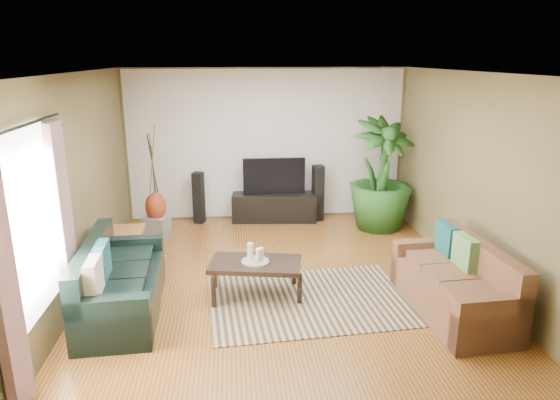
{
  "coord_description": "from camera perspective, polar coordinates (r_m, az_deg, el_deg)",
  "views": [
    {
      "loc": [
        -0.62,
        -6.12,
        2.89
      ],
      "look_at": [
        0.0,
        0.2,
        1.05
      ],
      "focal_mm": 32.0,
      "sensor_mm": 36.0,
      "label": 1
    }
  ],
  "objects": [
    {
      "name": "floor",
      "position": [
        6.79,
        0.17,
        -9.01
      ],
      "size": [
        5.5,
        5.5,
        0.0
      ],
      "primitive_type": "plane",
      "color": "#945F26",
      "rests_on": "ground"
    },
    {
      "name": "ceiling",
      "position": [
        6.15,
        0.19,
        14.4
      ],
      "size": [
        5.5,
        5.5,
        0.0
      ],
      "primitive_type": "plane",
      "rotation": [
        3.14,
        0.0,
        0.0
      ],
      "color": "white",
      "rests_on": "ground"
    },
    {
      "name": "wall_back",
      "position": [
        9.02,
        -1.58,
        6.33
      ],
      "size": [
        5.0,
        0.0,
        5.0
      ],
      "primitive_type": "plane",
      "rotation": [
        1.57,
        0.0,
        0.0
      ],
      "color": "brown",
      "rests_on": "ground"
    },
    {
      "name": "wall_front",
      "position": [
        3.75,
        4.42,
        -8.1
      ],
      "size": [
        5.0,
        0.0,
        5.0
      ],
      "primitive_type": "plane",
      "rotation": [
        -1.57,
        0.0,
        0.0
      ],
      "color": "brown",
      "rests_on": "ground"
    },
    {
      "name": "wall_left",
      "position": [
        6.58,
        -22.03,
        1.44
      ],
      "size": [
        0.0,
        5.5,
        5.5
      ],
      "primitive_type": "plane",
      "rotation": [
        1.57,
        0.0,
        1.57
      ],
      "color": "brown",
      "rests_on": "ground"
    },
    {
      "name": "wall_right",
      "position": [
        7.04,
        20.9,
        2.45
      ],
      "size": [
        0.0,
        5.5,
        5.5
      ],
      "primitive_type": "plane",
      "rotation": [
        1.57,
        0.0,
        -1.57
      ],
      "color": "brown",
      "rests_on": "ground"
    },
    {
      "name": "backwall_panel",
      "position": [
        9.01,
        -1.58,
        6.32
      ],
      "size": [
        4.9,
        0.0,
        4.9
      ],
      "primitive_type": "plane",
      "rotation": [
        1.57,
        0.0,
        0.0
      ],
      "color": "white",
      "rests_on": "ground"
    },
    {
      "name": "window_pane",
      "position": [
        5.11,
        -26.71,
        -2.57
      ],
      "size": [
        0.0,
        1.8,
        1.8
      ],
      "primitive_type": "plane",
      "rotation": [
        1.57,
        0.0,
        1.57
      ],
      "color": "white",
      "rests_on": "ground"
    },
    {
      "name": "curtain_near",
      "position": [
        4.53,
        -29.0,
        -8.58
      ],
      "size": [
        0.08,
        0.35,
        2.2
      ],
      "primitive_type": "cube",
      "color": "gray",
      "rests_on": "ground"
    },
    {
      "name": "curtain_far",
      "position": [
        5.84,
        -23.41,
        -2.56
      ],
      "size": [
        0.08,
        0.35,
        2.2
      ],
      "primitive_type": "cube",
      "color": "gray",
      "rests_on": "ground"
    },
    {
      "name": "curtain_rod",
      "position": [
        4.9,
        -27.49,
        7.46
      ],
      "size": [
        0.03,
        1.9,
        0.03
      ],
      "primitive_type": "cylinder",
      "rotation": [
        1.57,
        0.0,
        0.0
      ],
      "color": "black",
      "rests_on": "ground"
    },
    {
      "name": "sofa_left",
      "position": [
        6.12,
        -17.63,
        -8.4
      ],
      "size": [
        0.91,
        1.93,
        0.85
      ],
      "primitive_type": "cube",
      "rotation": [
        0.0,
        0.0,
        1.62
      ],
      "color": "black",
      "rests_on": "floor"
    },
    {
      "name": "sofa_right",
      "position": [
        6.13,
        19.19,
        -8.49
      ],
      "size": [
        0.9,
        1.81,
        0.85
      ],
      "primitive_type": "cube",
      "rotation": [
        0.0,
        0.0,
        -1.51
      ],
      "color": "brown",
      "rests_on": "floor"
    },
    {
      "name": "area_rug",
      "position": [
        6.25,
        3.37,
        -11.32
      ],
      "size": [
        2.55,
        1.9,
        0.01
      ],
      "primitive_type": "cube",
      "rotation": [
        0.0,
        0.0,
        0.08
      ],
      "color": "tan",
      "rests_on": "floor"
    },
    {
      "name": "coffee_table",
      "position": [
        6.27,
        -2.8,
        -8.98
      ],
      "size": [
        1.2,
        0.79,
        0.45
      ],
      "primitive_type": "cube",
      "rotation": [
        0.0,
        0.0,
        -0.17
      ],
      "color": "black",
      "rests_on": "floor"
    },
    {
      "name": "candle_tray",
      "position": [
        6.18,
        -2.83,
        -7.01
      ],
      "size": [
        0.34,
        0.34,
        0.02
      ],
      "primitive_type": "cylinder",
      "color": "gray",
      "rests_on": "coffee_table"
    },
    {
      "name": "candle_tall",
      "position": [
        6.16,
        -3.42,
        -5.9
      ],
      "size": [
        0.07,
        0.07,
        0.22
      ],
      "primitive_type": "cylinder",
      "color": "white",
      "rests_on": "candle_tray"
    },
    {
      "name": "candle_mid",
      "position": [
        6.1,
        -2.45,
        -6.34
      ],
      "size": [
        0.07,
        0.07,
        0.17
      ],
      "primitive_type": "cylinder",
      "color": "beige",
      "rests_on": "candle_tray"
    },
    {
      "name": "candle_short",
      "position": [
        6.2,
        -2.22,
        -6.11
      ],
      "size": [
        0.07,
        0.07,
        0.14
      ],
      "primitive_type": "cylinder",
      "color": "#EBE2C6",
      "rests_on": "candle_tray"
    },
    {
      "name": "tv_stand",
      "position": [
        9.04,
        -0.66,
        -0.8
      ],
      "size": [
        1.54,
        0.58,
        0.5
      ],
      "primitive_type": "cube",
      "rotation": [
        0.0,
        0.0,
        -0.09
      ],
      "color": "black",
      "rests_on": "floor"
    },
    {
      "name": "television",
      "position": [
        8.89,
        -0.68,
        2.76
      ],
      "size": [
        1.11,
        0.06,
        0.65
      ],
      "primitive_type": "cube",
      "color": "black",
      "rests_on": "tv_stand"
    },
    {
      "name": "speaker_left",
      "position": [
        8.97,
        -9.27,
        0.25
      ],
      "size": [
        0.22,
        0.23,
        0.92
      ],
      "primitive_type": "cube",
      "rotation": [
        0.0,
        0.0,
        -0.34
      ],
      "color": "black",
      "rests_on": "floor"
    },
    {
      "name": "speaker_right",
      "position": [
        9.04,
        4.35,
        0.82
      ],
      "size": [
        0.21,
        0.23,
        1.01
      ],
      "primitive_type": "cube",
      "rotation": [
        0.0,
        0.0,
        0.15
      ],
      "color": "black",
      "rests_on": "floor"
    },
    {
      "name": "potted_plant",
      "position": [
        8.63,
        11.46,
        2.88
      ],
      "size": [
        1.4,
        1.4,
        1.91
      ],
      "primitive_type": "imported",
      "rotation": [
        0.0,
        0.0,
        0.39
      ],
      "color": "#1F501A",
      "rests_on": "floor"
    },
    {
      "name": "plant_pot",
      "position": [
        8.85,
        11.17,
        -2.28
      ],
      "size": [
        0.35,
        0.35,
        0.27
      ],
      "primitive_type": "cylinder",
      "color": "black",
      "rests_on": "floor"
    },
    {
      "name": "pedestal",
      "position": [
        8.48,
        -13.87,
        -2.97
      ],
      "size": [
        0.45,
        0.45,
        0.36
      ],
      "primitive_type": "cube",
      "rotation": [
        0.0,
        0.0,
        -0.27
      ],
      "color": "gray",
      "rests_on": "floor"
    },
    {
      "name": "vase",
      "position": [
        8.37,
        -14.03,
        -0.72
      ],
      "size": [
        0.33,
        0.33,
        0.46
      ],
      "primitive_type": "ellipsoid",
      "color": "maroon",
      "rests_on": "pedestal"
    },
    {
      "name": "side_table",
      "position": [
        7.26,
        -17.41,
        -5.55
      ],
      "size": [
        0.58,
        0.58,
        0.59
      ],
      "primitive_type": "cube",
      "rotation": [
        0.0,
        0.0,
        0.04
      ],
      "color": "#945C30",
      "rests_on": "floor"
    }
  ]
}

